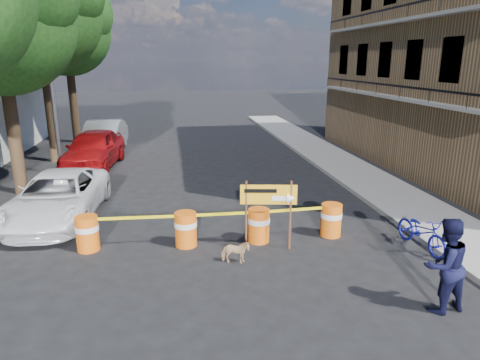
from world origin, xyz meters
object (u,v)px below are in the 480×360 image
object	(u,v)px
barrel_far_right	(331,219)
sedan_silver	(104,137)
dog	(235,252)
sedan_red	(93,149)
barrel_far_left	(87,233)
bicycle	(424,216)
barrel_mid_left	(186,228)
pedestrian	(445,265)
detour_sign	(276,200)
barrel_mid_right	(259,225)
suv_white	(58,197)

from	to	relation	value
barrel_far_right	sedan_silver	distance (m)	14.54
dog	sedan_red	distance (m)	11.41
barrel_far_left	bicycle	world-z (taller)	bicycle
barrel_far_left	sedan_red	bearing A→B (deg)	97.91
barrel_mid_left	bicycle	world-z (taller)	bicycle
barrel_far_left	dog	distance (m)	3.81
barrel_far_left	pedestrian	distance (m)	8.16
detour_sign	pedestrian	world-z (taller)	pedestrian
barrel_far_right	sedan_silver	world-z (taller)	sedan_silver
barrel_mid_right	bicycle	xyz separation A→B (m)	(3.98, -1.10, 0.41)
barrel_far_right	barrel_mid_right	bearing A→B (deg)	-178.00
barrel_far_right	sedan_red	bearing A→B (deg)	130.03
barrel_far_right	sedan_silver	bearing A→B (deg)	121.71
dog	barrel_far_left	bearing A→B (deg)	79.91
barrel_far_left	pedestrian	xyz separation A→B (m)	(7.16, -3.89, 0.47)
barrel_mid_right	sedan_red	distance (m)	10.76
suv_white	sedan_silver	size ratio (longest dim) A/B	1.01
barrel_far_left	suv_white	distance (m)	2.77
detour_sign	sedan_red	distance (m)	11.38
pedestrian	bicycle	bearing A→B (deg)	-123.98
barrel_mid_left	bicycle	distance (m)	6.02
barrel_far_left	barrel_mid_left	distance (m)	2.46
barrel_mid_left	barrel_far_right	size ratio (longest dim) A/B	1.00
barrel_mid_left	barrel_mid_right	world-z (taller)	same
barrel_mid_right	dog	world-z (taller)	barrel_mid_right
barrel_mid_right	detour_sign	bearing A→B (deg)	-60.80
barrel_mid_left	sedan_red	distance (m)	9.85
barrel_far_left	dog	xyz separation A→B (m)	(3.56, -1.33, -0.19)
barrel_mid_left	barrel_far_right	world-z (taller)	same
barrel_mid_right	dog	xyz separation A→B (m)	(-0.80, -1.16, -0.19)
bicycle	sedan_red	distance (m)	14.06
suv_white	sedan_red	size ratio (longest dim) A/B	1.01
detour_sign	pedestrian	bearing A→B (deg)	-41.76
detour_sign	bicycle	xyz separation A→B (m)	(3.68, -0.56, -0.44)
barrel_far_left	detour_sign	xyz separation A→B (m)	(4.67, -0.71, 0.85)
detour_sign	dog	distance (m)	1.64
barrel_far_right	dog	xyz separation A→B (m)	(-2.83, -1.23, -0.19)
detour_sign	dog	bearing A→B (deg)	-140.72
barrel_far_left	bicycle	distance (m)	8.46
pedestrian	sedan_red	world-z (taller)	pedestrian
barrel_mid_left	sedan_red	world-z (taller)	sedan_red
bicycle	dog	xyz separation A→B (m)	(-4.79, -0.06, -0.60)
barrel_far_left	pedestrian	bearing A→B (deg)	-28.50
sedan_red	bicycle	bearing A→B (deg)	-40.30
suv_white	bicycle	bearing A→B (deg)	-18.18
barrel_mid_right	bicycle	size ratio (longest dim) A/B	0.51
barrel_far_right	dog	size ratio (longest dim) A/B	1.34
sedan_red	barrel_mid_left	bearing A→B (deg)	-61.25
sedan_silver	pedestrian	bearing A→B (deg)	-58.95
suv_white	barrel_mid_left	bearing A→B (deg)	-31.81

